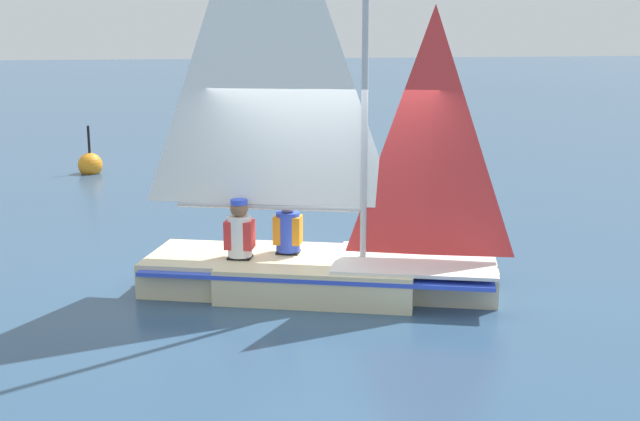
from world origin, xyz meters
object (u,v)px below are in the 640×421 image
at_px(sailboat_main, 315,231).
at_px(sailor_crew, 240,242).
at_px(buoy_marker, 90,165).
at_px(sailor_helm, 288,237).

height_order(sailboat_main, sailor_crew, sailboat_main).
xyz_separation_m(sailor_crew, buoy_marker, (-1.41, 9.99, -0.42)).
bearing_deg(sailor_crew, buoy_marker, 124.40).
xyz_separation_m(sailboat_main, buoy_marker, (-2.31, 10.26, -0.56)).
bearing_deg(sailboat_main, sailor_helm, 155.26).
bearing_deg(buoy_marker, sailboat_main, -77.33).
bearing_deg(sailboat_main, buoy_marker, 129.02).
relative_size(sailor_helm, sailor_crew, 1.00).
xyz_separation_m(sailboat_main, sailor_crew, (-0.89, 0.27, -0.14)).
distance_m(sailboat_main, sailor_crew, 0.94).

